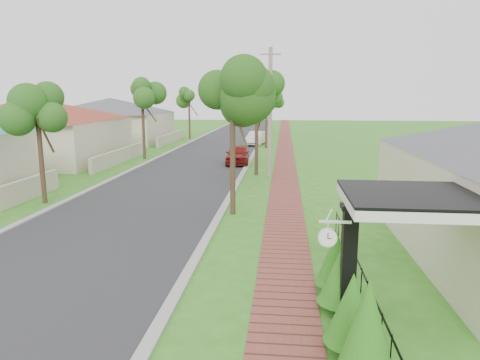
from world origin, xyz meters
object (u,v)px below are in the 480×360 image
at_px(parked_car_red, 237,154).
at_px(near_tree, 232,99).
at_px(porch_post, 348,268).
at_px(station_clock, 328,236).
at_px(utility_pole, 270,112).
at_px(parked_car_white, 256,138).

relative_size(parked_car_red, near_tree, 0.68).
xyz_separation_m(porch_post, near_tree, (-3.41, 8.00, 3.47)).
distance_m(porch_post, near_tree, 9.37).
bearing_deg(parked_car_red, porch_post, -81.67).
relative_size(near_tree, station_clock, 8.92).
bearing_deg(station_clock, near_tree, 109.20).
bearing_deg(parked_car_red, utility_pole, -66.75).
bearing_deg(near_tree, porch_post, -66.89).
relative_size(porch_post, near_tree, 0.44).
bearing_deg(near_tree, utility_pole, 82.29).
distance_m(parked_car_white, near_tree, 25.87).
bearing_deg(parked_car_white, station_clock, -73.68).
height_order(near_tree, utility_pole, utility_pole).
relative_size(porch_post, station_clock, 3.90).
distance_m(porch_post, parked_car_red, 21.81).
bearing_deg(parked_car_red, station_clock, -83.13).
relative_size(parked_car_white, near_tree, 0.70).
relative_size(utility_pole, station_clock, 11.56).
height_order(porch_post, utility_pole, utility_pole).
height_order(parked_car_white, near_tree, near_tree).
xyz_separation_m(parked_car_white, station_clock, (3.66, -33.96, 1.29)).
relative_size(parked_car_white, utility_pole, 0.54).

